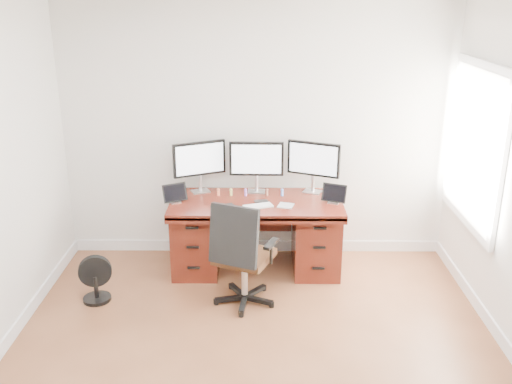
{
  "coord_description": "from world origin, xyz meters",
  "views": [
    {
      "loc": [
        0.04,
        -3.48,
        2.72
      ],
      "look_at": [
        0.0,
        1.5,
        0.95
      ],
      "focal_mm": 40.0,
      "sensor_mm": 36.0,
      "label": 1
    }
  ],
  "objects_px": {
    "desk": "(256,232)",
    "office_chair": "(242,271)",
    "monitor_center": "(256,161)",
    "keyboard": "(258,206)",
    "floor_fan": "(95,280)"
  },
  "relations": [
    {
      "from": "monitor_center",
      "to": "floor_fan",
      "type": "bearing_deg",
      "value": -146.86
    },
    {
      "from": "desk",
      "to": "monitor_center",
      "type": "xyz_separation_m",
      "value": [
        -0.0,
        0.24,
        0.68
      ]
    },
    {
      "from": "office_chair",
      "to": "keyboard",
      "type": "distance_m",
      "value": 0.69
    },
    {
      "from": "monitor_center",
      "to": "keyboard",
      "type": "bearing_deg",
      "value": -86.01
    },
    {
      "from": "floor_fan",
      "to": "desk",
      "type": "bearing_deg",
      "value": 10.3
    },
    {
      "from": "office_chair",
      "to": "keyboard",
      "type": "relative_size",
      "value": 3.62
    },
    {
      "from": "desk",
      "to": "office_chair",
      "type": "distance_m",
      "value": 0.74
    },
    {
      "from": "desk",
      "to": "office_chair",
      "type": "relative_size",
      "value": 1.68
    },
    {
      "from": "floor_fan",
      "to": "keyboard",
      "type": "bearing_deg",
      "value": 3.55
    },
    {
      "from": "floor_fan",
      "to": "keyboard",
      "type": "height_order",
      "value": "keyboard"
    },
    {
      "from": "office_chair",
      "to": "monitor_center",
      "type": "bearing_deg",
      "value": 106.23
    },
    {
      "from": "office_chair",
      "to": "keyboard",
      "type": "bearing_deg",
      "value": 98.64
    },
    {
      "from": "office_chair",
      "to": "monitor_center",
      "type": "relative_size",
      "value": 1.83
    },
    {
      "from": "desk",
      "to": "floor_fan",
      "type": "distance_m",
      "value": 1.63
    },
    {
      "from": "monitor_center",
      "to": "keyboard",
      "type": "height_order",
      "value": "monitor_center"
    }
  ]
}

